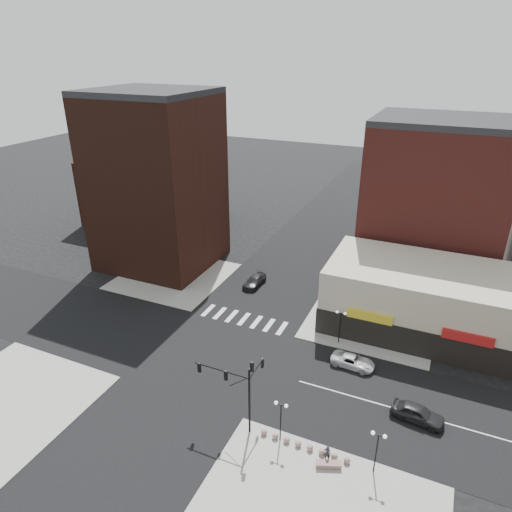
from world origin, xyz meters
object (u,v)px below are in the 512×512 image
at_px(traffic_signal, 241,383).
at_px(white_suv, 353,361).
at_px(dark_sedan_east, 418,413).
at_px(street_lamp_ne, 341,319).
at_px(pedestrian, 327,453).
at_px(street_lamp_se_a, 281,412).
at_px(street_lamp_se_b, 378,443).
at_px(dark_sedan_north, 255,281).
at_px(stone_bench, 329,465).

distance_m(traffic_signal, white_suv, 14.99).
relative_size(white_suv, dark_sedan_east, 0.97).
bearing_deg(street_lamp_ne, pedestrian, -78.72).
xyz_separation_m(traffic_signal, dark_sedan_east, (14.29, 7.15, -4.16)).
distance_m(street_lamp_se_a, white_suv, 13.32).
relative_size(street_lamp_se_a, white_suv, 0.90).
relative_size(street_lamp_ne, dark_sedan_east, 0.88).
bearing_deg(street_lamp_se_b, street_lamp_se_a, 180.00).
bearing_deg(dark_sedan_east, street_lamp_se_a, 131.99).
relative_size(white_suv, dark_sedan_north, 0.96).
relative_size(street_lamp_ne, white_suv, 0.90).
distance_m(traffic_signal, street_lamp_se_a, 4.12).
xyz_separation_m(street_lamp_se_b, dark_sedan_north, (-21.48, 24.80, -2.59)).
xyz_separation_m(white_suv, stone_bench, (1.19, -13.60, -0.26)).
distance_m(traffic_signal, pedestrian, 9.02).
relative_size(dark_sedan_north, stone_bench, 2.25).
xyz_separation_m(street_lamp_se_a, street_lamp_ne, (1.00, 16.00, 0.00)).
distance_m(white_suv, stone_bench, 13.66).
height_order(white_suv, pedestrian, pedestrian).
height_order(street_lamp_se_b, dark_sedan_east, street_lamp_se_b).
xyz_separation_m(dark_sedan_east, pedestrian, (-6.27, -7.68, 0.07)).
bearing_deg(street_lamp_se_b, white_suv, 110.01).
xyz_separation_m(street_lamp_se_a, stone_bench, (4.60, -1.00, -2.92)).
xyz_separation_m(street_lamp_se_b, street_lamp_ne, (-7.00, 16.00, 0.00)).
xyz_separation_m(traffic_signal, stone_bench, (8.36, -1.17, -4.59)).
height_order(white_suv, dark_sedan_north, dark_sedan_north).
bearing_deg(street_lamp_se_b, pedestrian, -174.46).
bearing_deg(stone_bench, dark_sedan_north, 103.55).
bearing_deg(dark_sedan_east, stone_bench, 151.71).
height_order(street_lamp_ne, pedestrian, street_lamp_ne).
xyz_separation_m(traffic_signal, pedestrian, (8.03, -0.53, -4.08)).
bearing_deg(stone_bench, white_suv, 73.53).
height_order(street_lamp_se_b, stone_bench, street_lamp_se_b).
xyz_separation_m(street_lamp_se_a, pedestrian, (4.26, -0.36, -2.41)).
bearing_deg(dark_sedan_north, street_lamp_se_a, -58.67).
distance_m(street_lamp_ne, stone_bench, 17.62).
height_order(street_lamp_ne, dark_sedan_east, street_lamp_ne).
relative_size(traffic_signal, street_lamp_se_b, 1.87).
bearing_deg(street_lamp_ne, dark_sedan_north, 148.71).
bearing_deg(dark_sedan_north, dark_sedan_east, -33.25).
distance_m(traffic_signal, stone_bench, 9.61).
bearing_deg(stone_bench, pedestrian, 96.35).
height_order(traffic_signal, dark_sedan_east, traffic_signal).
bearing_deg(white_suv, street_lamp_se_b, -157.05).
xyz_separation_m(white_suv, dark_sedan_east, (7.12, -5.29, 0.17)).
bearing_deg(street_lamp_se_b, street_lamp_ne, 113.63).
bearing_deg(traffic_signal, stone_bench, -7.96).
height_order(street_lamp_ne, stone_bench, street_lamp_ne).
bearing_deg(stone_bench, street_lamp_ne, 80.49).
height_order(street_lamp_se_b, pedestrian, street_lamp_se_b).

